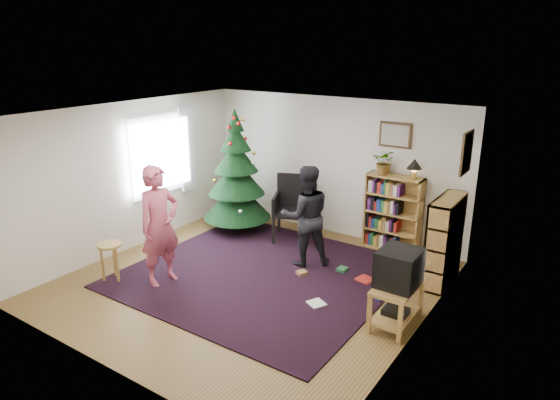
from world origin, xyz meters
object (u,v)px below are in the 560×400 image
Objects in this scene: bookshelf_back at (393,212)px; crt_tv at (399,268)px; person_by_chair at (306,216)px; tv_stand at (396,301)px; picture_right at (467,153)px; armchair at (296,204)px; christmas_tree at (237,181)px; person_standing at (160,226)px; potted_plant at (385,162)px; picture_back at (395,135)px; stool at (110,252)px; bookshelf_right at (444,240)px; table_lamp at (414,165)px.

crt_tv is at bearing -66.70° from bookshelf_back.
tv_stand is at bearing 112.33° from person_by_chair.
armchair is at bearing 177.51° from picture_right.
christmas_tree is 2.36m from person_standing.
picture_right is at bearing 81.06° from crt_tv.
bookshelf_back is 0.80× the size of person_by_chair.
potted_plant is at bearing 15.89° from christmas_tree.
picture_back reaches higher than crt_tv.
picture_back is 2.11m from armchair.
potted_plant is (1.44, 0.47, 0.88)m from armchair.
christmas_tree is (-2.67, -0.87, -1.00)m from picture_back.
picture_right reaches higher than stool.
bookshelf_back is (-1.22, 0.59, -1.29)m from picture_right.
person_standing is (-3.41, -2.32, 0.23)m from bookshelf_right.
picture_right is at bearing -27.20° from armchair.
picture_back is 1.30× the size of potted_plant.
picture_right is 3.15m from armchair.
person_by_chair reaches higher than bookshelf_right.
bookshelf_back is 1.60× the size of tv_stand.
armchair is (-1.64, -0.47, -0.04)m from bookshelf_back.
tv_stand is at bearing -0.00° from crt_tv.
stool is 2.99m from person_by_chair.
tv_stand is at bearing 17.08° from stool.
armchair is at bearing -92.41° from person_by_chair.
table_lamp is at bearing 13.41° from christmas_tree.
christmas_tree reaches higher than stool.
bookshelf_right is 3.95× the size of table_lamp.
person_standing is at bearing -79.16° from christmas_tree.
tv_stand is 2.62m from table_lamp.
armchair reaches higher than tv_stand.
armchair is (-2.60, 1.76, -0.15)m from crt_tv.
potted_plant is (-1.16, 2.23, 1.19)m from tv_stand.
person_by_chair is 3.84× the size of potted_plant.
bookshelf_back is 0.91m from table_lamp.
picture_back is at bearing 161.66° from table_lamp.
tv_stand is 2.47× the size of table_lamp.
picture_back is at bearing 151.31° from picture_right.
tv_stand is 2.78m from potted_plant.
bookshelf_back reaches higher than tv_stand.
stool is at bearing -128.92° from picture_back.
armchair is 0.65× the size of person_standing.
stool is at bearing 123.64° from bookshelf_right.
picture_back reaches higher than armchair.
potted_plant reaches higher than stool.
picture_right is 0.26× the size of christmas_tree.
picture_back reaches higher than table_lamp.
crt_tv is 4.16m from stool.
bookshelf_right is (1.08, -0.73, 0.00)m from bookshelf_back.
christmas_tree is (-3.99, -0.14, -1.00)m from picture_right.
tv_stand is 0.46× the size of person_standing.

